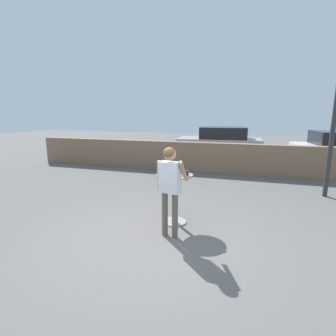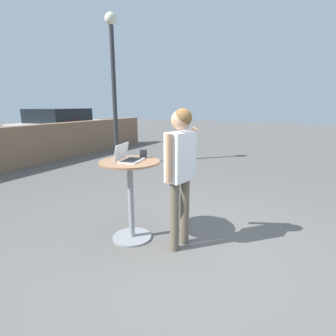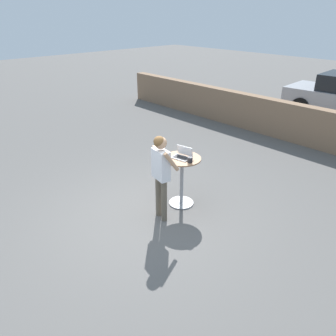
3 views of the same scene
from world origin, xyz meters
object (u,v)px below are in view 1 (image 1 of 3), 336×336
at_px(laptop, 174,172).
at_px(standing_person, 170,181).
at_px(cafe_table, 175,192).
at_px(parked_car_near_street, 220,142).
at_px(coffee_mug, 186,173).

bearing_deg(laptop, standing_person, -80.82).
bearing_deg(cafe_table, laptop, 125.42).
xyz_separation_m(laptop, standing_person, (0.11, -0.65, -0.02)).
xyz_separation_m(cafe_table, parked_car_near_street, (-0.09, 8.65, 0.13)).
height_order(cafe_table, standing_person, standing_person).
relative_size(standing_person, parked_car_near_street, 0.39).
xyz_separation_m(standing_person, parked_car_near_street, (-0.19, 9.28, -0.25)).
bearing_deg(laptop, cafe_table, -54.58).
distance_m(standing_person, parked_car_near_street, 9.29).
xyz_separation_m(cafe_table, coffee_mug, (0.25, -0.04, 0.42)).
relative_size(cafe_table, standing_person, 0.62).
relative_size(laptop, parked_car_near_street, 0.09).
relative_size(cafe_table, coffee_mug, 7.78).
bearing_deg(coffee_mug, cafe_table, 170.43).
xyz_separation_m(laptop, coffee_mug, (0.26, -0.05, 0.01)).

